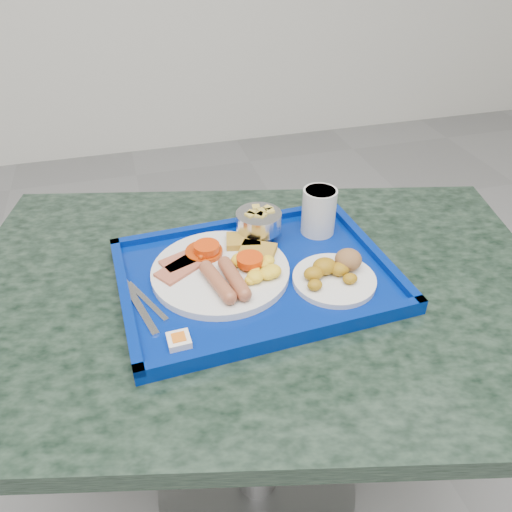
{
  "coord_description": "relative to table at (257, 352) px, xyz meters",
  "views": [
    {
      "loc": [
        -0.04,
        0.03,
        1.28
      ],
      "look_at": [
        0.16,
        0.73,
        0.75
      ],
      "focal_mm": 35.0,
      "sensor_mm": 36.0,
      "label": 1
    }
  ],
  "objects": [
    {
      "name": "tray",
      "position": [
        0.0,
        0.01,
        0.19
      ],
      "size": [
        0.51,
        0.39,
        0.03
      ],
      "rotation": [
        0.0,
        0.0,
        0.05
      ],
      "color": "navy",
      "rests_on": "table"
    },
    {
      "name": "spoon",
      "position": [
        -0.18,
        0.04,
        0.2
      ],
      "size": [
        0.09,
        0.16,
        0.01
      ],
      "rotation": [
        0.0,
        0.0,
        0.43
      ],
      "color": "silver",
      "rests_on": "tray"
    },
    {
      "name": "jam_packet",
      "position": [
        -0.16,
        -0.13,
        0.2
      ],
      "size": [
        0.04,
        0.04,
        0.01
      ],
      "rotation": [
        0.0,
        0.0,
        0.04
      ],
      "color": "white",
      "rests_on": "tray"
    },
    {
      "name": "bread_plate",
      "position": [
        0.14,
        -0.04,
        0.21
      ],
      "size": [
        0.15,
        0.15,
        0.05
      ],
      "rotation": [
        0.0,
        0.0,
        0.15
      ],
      "color": "silver",
      "rests_on": "tray"
    },
    {
      "name": "juice_cup",
      "position": [
        0.16,
        0.12,
        0.25
      ],
      "size": [
        0.07,
        0.07,
        0.1
      ],
      "color": "silver",
      "rests_on": "tray"
    },
    {
      "name": "table",
      "position": [
        0.0,
        0.0,
        0.0
      ],
      "size": [
        1.25,
        0.98,
        0.69
      ],
      "rotation": [
        0.0,
        0.0,
        -0.24
      ],
      "color": "gray",
      "rests_on": "floor"
    },
    {
      "name": "main_plate",
      "position": [
        -0.05,
        0.03,
        0.21
      ],
      "size": [
        0.25,
        0.25,
        0.04
      ],
      "rotation": [
        0.0,
        0.0,
        0.08
      ],
      "color": "silver",
      "rests_on": "tray"
    },
    {
      "name": "fruit_bowl",
      "position": [
        0.04,
        0.12,
        0.24
      ],
      "size": [
        0.09,
        0.09,
        0.06
      ],
      "color": "silver",
      "rests_on": "tray"
    },
    {
      "name": "knife",
      "position": [
        -0.22,
        -0.01,
        0.2
      ],
      "size": [
        0.06,
        0.18,
        0.0
      ],
      "primitive_type": "cube",
      "rotation": [
        0.0,
        0.0,
        0.26
      ],
      "color": "silver",
      "rests_on": "tray"
    }
  ]
}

